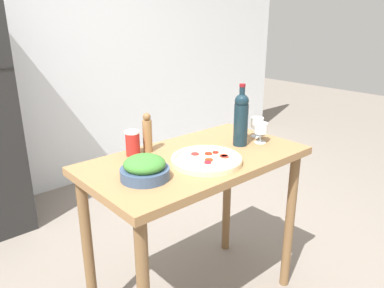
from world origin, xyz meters
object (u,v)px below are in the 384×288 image
pepper_mill (147,133)px  salad_bowl (145,168)px  wine_bottle (241,118)px  wine_glass_far (257,123)px  wine_glass_near (261,129)px  homemade_pizza (207,160)px  salt_canister (133,143)px

pepper_mill → salad_bowl: size_ratio=0.96×
wine_bottle → wine_glass_far: size_ratio=2.92×
wine_glass_near → wine_glass_far: 0.11m
wine_glass_far → pepper_mill: bearing=161.3°
wine_bottle → homemade_pizza: bearing=-167.5°
salad_bowl → wine_glass_far: bearing=4.2°
wine_glass_near → pepper_mill: pepper_mill is taller
homemade_pizza → salt_canister: (-0.22, 0.34, 0.05)m
wine_glass_near → salad_bowl: wine_glass_near is taller
wine_bottle → salt_canister: wine_bottle is taller
salad_bowl → salt_canister: bearing=66.9°
wine_glass_near → pepper_mill: bearing=152.0°
wine_glass_far → homemade_pizza: wine_glass_far is taller
pepper_mill → homemade_pizza: (0.13, -0.33, -0.09)m
wine_glass_far → pepper_mill: size_ratio=0.55×
wine_glass_near → homemade_pizza: wine_glass_near is taller
salt_canister → homemade_pizza: bearing=-57.2°
pepper_mill → salad_bowl: (-0.21, -0.28, -0.05)m
wine_glass_far → pepper_mill: (-0.65, 0.22, 0.02)m
wine_bottle → wine_glass_far: bearing=10.9°
wine_glass_near → homemade_pizza: (-0.45, -0.02, -0.06)m
wine_bottle → homemade_pizza: size_ratio=0.98×
wine_glass_far → salad_bowl: size_ratio=0.53×
pepper_mill → salad_bowl: pepper_mill is taller
pepper_mill → salt_canister: pepper_mill is taller
wine_bottle → homemade_pizza: 0.37m
wine_glass_near → salt_canister: salt_canister is taller
wine_glass_near → wine_glass_far: size_ratio=1.00×
wine_glass_near → homemade_pizza: 0.45m
wine_bottle → salt_canister: size_ratio=2.62×
salt_canister → pepper_mill: bearing=-4.2°
salad_bowl → homemade_pizza: salad_bowl is taller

